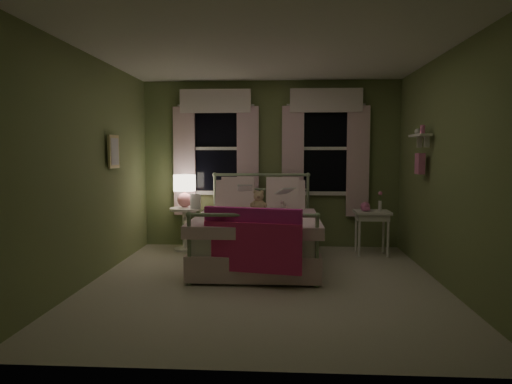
# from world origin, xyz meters

# --- Properties ---
(room_shell) EXTENTS (4.20, 4.20, 4.20)m
(room_shell) POSITION_xyz_m (0.00, 0.00, 1.30)
(room_shell) COLOR beige
(room_shell) RESTS_ON ground
(bed) EXTENTS (1.58, 2.04, 1.18)m
(bed) POSITION_xyz_m (-0.13, 0.88, 0.38)
(bed) COLOR white
(bed) RESTS_ON ground
(pink_throw) EXTENTS (1.10, 0.36, 0.71)m
(pink_throw) POSITION_xyz_m (-0.13, -0.15, 0.61)
(pink_throw) COLOR #D92A96
(pink_throw) RESTS_ON bed
(child_left) EXTENTS (0.26, 0.19, 0.67)m
(child_left) POSITION_xyz_m (-0.41, 1.30, 0.90)
(child_left) COLOR #F7D1DD
(child_left) RESTS_ON bed
(child_right) EXTENTS (0.37, 0.32, 0.65)m
(child_right) POSITION_xyz_m (0.15, 1.30, 0.90)
(child_right) COLOR #F7D1DD
(child_right) RESTS_ON bed
(book_left) EXTENTS (0.21, 0.13, 0.26)m
(book_left) POSITION_xyz_m (-0.41, 1.05, 0.96)
(book_left) COLOR beige
(book_left) RESTS_ON child_left
(book_right) EXTENTS (0.23, 0.19, 0.26)m
(book_right) POSITION_xyz_m (0.15, 1.05, 0.92)
(book_right) COLOR beige
(book_right) RESTS_ON child_right
(teddy_bear) EXTENTS (0.24, 0.20, 0.32)m
(teddy_bear) POSITION_xyz_m (-0.13, 1.14, 0.79)
(teddy_bear) COLOR tan
(teddy_bear) RESTS_ON bed
(nightstand_left) EXTENTS (0.46, 0.46, 0.65)m
(nightstand_left) POSITION_xyz_m (-1.29, 1.70, 0.42)
(nightstand_left) COLOR white
(nightstand_left) RESTS_ON ground
(table_lamp) EXTENTS (0.33, 0.33, 0.49)m
(table_lamp) POSITION_xyz_m (-1.29, 1.70, 0.95)
(table_lamp) COLOR pink
(table_lamp) RESTS_ON nightstand_left
(book_nightstand) EXTENTS (0.20, 0.25, 0.02)m
(book_nightstand) POSITION_xyz_m (-1.19, 1.62, 0.66)
(book_nightstand) COLOR beige
(book_nightstand) RESTS_ON nightstand_left
(nightstand_right) EXTENTS (0.50, 0.40, 0.64)m
(nightstand_right) POSITION_xyz_m (1.48, 1.51, 0.55)
(nightstand_right) COLOR white
(nightstand_right) RESTS_ON ground
(pink_toy) EXTENTS (0.14, 0.19, 0.14)m
(pink_toy) POSITION_xyz_m (1.38, 1.50, 0.71)
(pink_toy) COLOR pink
(pink_toy) RESTS_ON nightstand_right
(bud_vase) EXTENTS (0.06, 0.06, 0.28)m
(bud_vase) POSITION_xyz_m (1.60, 1.56, 0.79)
(bud_vase) COLOR white
(bud_vase) RESTS_ON nightstand_right
(window_left) EXTENTS (1.34, 0.13, 1.96)m
(window_left) POSITION_xyz_m (-0.85, 2.03, 1.62)
(window_left) COLOR black
(window_left) RESTS_ON room_shell
(window_right) EXTENTS (1.34, 0.13, 1.96)m
(window_right) POSITION_xyz_m (0.85, 2.03, 1.62)
(window_right) COLOR black
(window_right) RESTS_ON room_shell
(wall_shelf) EXTENTS (0.15, 0.50, 0.60)m
(wall_shelf) POSITION_xyz_m (1.90, 0.70, 1.52)
(wall_shelf) COLOR white
(wall_shelf) RESTS_ON room_shell
(framed_picture) EXTENTS (0.03, 0.32, 0.42)m
(framed_picture) POSITION_xyz_m (-1.95, 0.60, 1.50)
(framed_picture) COLOR beige
(framed_picture) RESTS_ON room_shell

